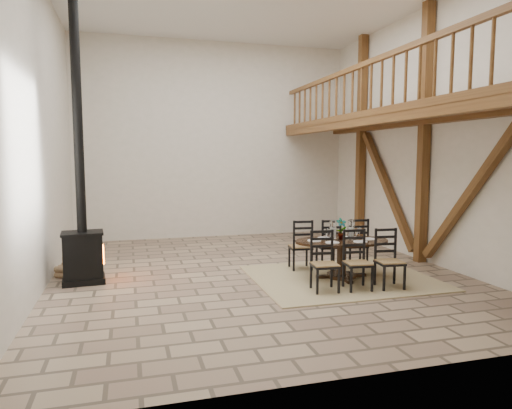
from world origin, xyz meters
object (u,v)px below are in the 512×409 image
object	(u,v)px
dining_table	(342,258)
log_stack	(68,270)
wood_stove	(82,216)
log_basket	(77,264)

from	to	relation	value
dining_table	log_stack	xyz separation A→B (m)	(-4.54, 1.42, -0.26)
wood_stove	log_basket	world-z (taller)	wood_stove
dining_table	log_stack	size ratio (longest dim) A/B	3.93
log_basket	wood_stove	bearing A→B (deg)	-75.05
wood_stove	log_basket	bearing A→B (deg)	100.32
wood_stove	log_stack	bearing A→B (deg)	115.58
log_stack	wood_stove	bearing A→B (deg)	-59.79
log_basket	log_stack	world-z (taller)	log_basket
dining_table	log_basket	size ratio (longest dim) A/B	4.03
dining_table	wood_stove	world-z (taller)	wood_stove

